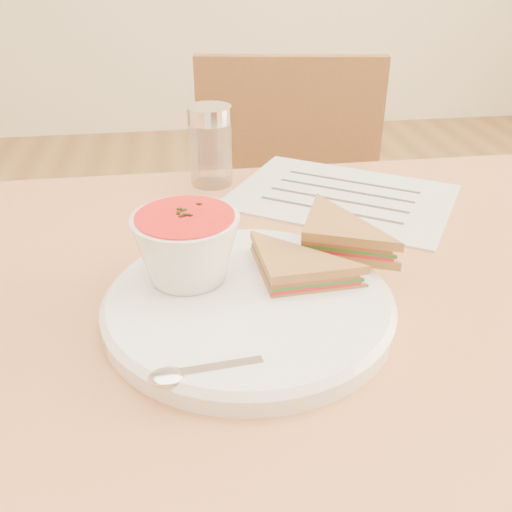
{
  "coord_description": "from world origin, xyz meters",
  "views": [
    {
      "loc": [
        -0.1,
        -0.47,
        1.07
      ],
      "look_at": [
        -0.03,
        -0.01,
        0.8
      ],
      "focal_mm": 40.0,
      "sensor_mm": 36.0,
      "label": 1
    }
  ],
  "objects": [
    {
      "name": "paper_menu",
      "position": [
        0.12,
        0.22,
        0.75
      ],
      "size": [
        0.36,
        0.33,
        0.0
      ],
      "primitive_type": null,
      "rotation": [
        0.0,
        0.0,
        -0.58
      ],
      "color": "silver",
      "rests_on": "dining_table"
    },
    {
      "name": "spoon",
      "position": [
        -0.07,
        -0.13,
        0.77
      ],
      "size": [
        0.16,
        0.05,
        0.01
      ],
      "primitive_type": null,
      "rotation": [
        0.0,
        0.0,
        0.12
      ],
      "color": "silver",
      "rests_on": "plate"
    },
    {
      "name": "soup_bowl",
      "position": [
        -0.09,
        0.01,
        0.8
      ],
      "size": [
        0.1,
        0.1,
        0.07
      ],
      "primitive_type": null,
      "rotation": [
        0.0,
        0.0,
        0.02
      ],
      "color": "white",
      "rests_on": "plate"
    },
    {
      "name": "plate",
      "position": [
        -0.04,
        -0.03,
        0.76
      ],
      "size": [
        0.33,
        0.33,
        0.02
      ],
      "primitive_type": null,
      "rotation": [
        0.0,
        0.0,
        -0.2
      ],
      "color": "white",
      "rests_on": "dining_table"
    },
    {
      "name": "chair_far",
      "position": [
        0.11,
        0.49,
        0.43
      ],
      "size": [
        0.44,
        0.44,
        0.86
      ],
      "primitive_type": null,
      "rotation": [
        0.0,
        0.0,
        2.98
      ],
      "color": "brown",
      "rests_on": "floor"
    },
    {
      "name": "sandwich_half_b",
      "position": [
        0.02,
        0.02,
        0.79
      ],
      "size": [
        0.13,
        0.13,
        0.03
      ],
      "primitive_type": null,
      "rotation": [
        0.0,
        0.0,
        -0.39
      ],
      "color": "#9E6D37",
      "rests_on": "plate"
    },
    {
      "name": "condiment_shaker",
      "position": [
        -0.05,
        0.3,
        0.81
      ],
      "size": [
        0.07,
        0.07,
        0.11
      ],
      "primitive_type": null,
      "rotation": [
        0.0,
        0.0,
        -0.09
      ],
      "color": "silver",
      "rests_on": "dining_table"
    },
    {
      "name": "sandwich_half_a",
      "position": [
        -0.02,
        -0.04,
        0.78
      ],
      "size": [
        0.1,
        0.1,
        0.03
      ],
      "primitive_type": null,
      "rotation": [
        0.0,
        0.0,
        0.06
      ],
      "color": "#9E6D37",
      "rests_on": "plate"
    }
  ]
}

